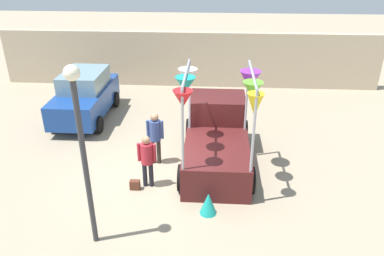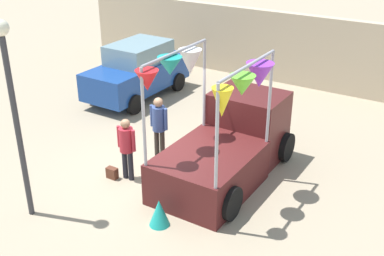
{
  "view_description": "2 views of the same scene",
  "coord_description": "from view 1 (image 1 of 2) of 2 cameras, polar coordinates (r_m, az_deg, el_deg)",
  "views": [
    {
      "loc": [
        1.29,
        -9.45,
        6.23
      ],
      "look_at": [
        0.68,
        0.11,
        1.53
      ],
      "focal_mm": 35.0,
      "sensor_mm": 36.0,
      "label": 1
    },
    {
      "loc": [
        6.22,
        -8.38,
        6.15
      ],
      "look_at": [
        0.84,
        0.14,
        1.42
      ],
      "focal_mm": 45.0,
      "sensor_mm": 36.0,
      "label": 2
    }
  ],
  "objects": [
    {
      "name": "ground_plane",
      "position": [
        11.39,
        -3.46,
        -7.07
      ],
      "size": [
        60.0,
        60.0,
        0.0
      ],
      "primitive_type": "plane",
      "color": "gray"
    },
    {
      "name": "vendor_truck",
      "position": [
        11.7,
        3.81,
        -0.96
      ],
      "size": [
        2.54,
        4.11,
        3.25
      ],
      "color": "#4C1919",
      "rests_on": "ground"
    },
    {
      "name": "parked_car",
      "position": [
        15.24,
        -15.97,
        4.8
      ],
      "size": [
        1.88,
        4.0,
        1.88
      ],
      "color": "navy",
      "rests_on": "ground"
    },
    {
      "name": "person_customer",
      "position": [
        10.45,
        -6.88,
        -4.37
      ],
      "size": [
        0.53,
        0.34,
        1.59
      ],
      "color": "black",
      "rests_on": "ground"
    },
    {
      "name": "person_vendor",
      "position": [
        11.5,
        -5.64,
        -0.84
      ],
      "size": [
        0.53,
        0.34,
        1.71
      ],
      "color": "#2D2823",
      "rests_on": "ground"
    },
    {
      "name": "handbag",
      "position": [
        10.79,
        -8.68,
        -8.57
      ],
      "size": [
        0.28,
        0.16,
        0.28
      ],
      "primitive_type": "cube",
      "color": "#592D1E",
      "rests_on": "ground"
    },
    {
      "name": "street_lamp",
      "position": [
        7.9,
        -16.57,
        -1.25
      ],
      "size": [
        0.32,
        0.32,
        4.24
      ],
      "color": "#333338",
      "rests_on": "ground"
    },
    {
      "name": "brick_boundary_wall",
      "position": [
        18.21,
        -0.53,
        10.43
      ],
      "size": [
        18.0,
        0.36,
        2.6
      ],
      "primitive_type": "cube",
      "color": "tan",
      "rests_on": "ground"
    },
    {
      "name": "folded_kite_bundle_teal",
      "position": [
        9.74,
        2.49,
        -11.4
      ],
      "size": [
        0.61,
        0.61,
        0.6
      ],
      "primitive_type": "cone",
      "rotation": [
        0.0,
        0.0,
        0.96
      ],
      "color": "teal",
      "rests_on": "ground"
    }
  ]
}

